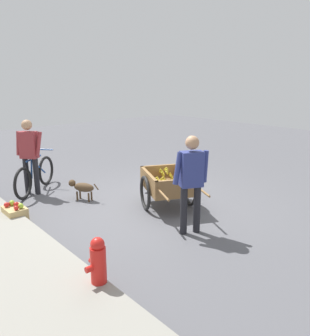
# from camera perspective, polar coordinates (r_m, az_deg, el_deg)

# --- Properties ---
(ground_plane) EXTENTS (24.00, 24.00, 0.00)m
(ground_plane) POSITION_cam_1_polar(r_m,az_deg,el_deg) (6.58, -1.41, -6.26)
(ground_plane) COLOR #56565B
(fruit_cart) EXTENTS (1.82, 1.40, 0.73)m
(fruit_cart) POSITION_cam_1_polar(r_m,az_deg,el_deg) (6.37, 2.20, -2.83)
(fruit_cart) COLOR olive
(fruit_cart) RESTS_ON ground
(vendor_person) EXTENTS (0.33, 0.54, 1.55)m
(vendor_person) POSITION_cam_1_polar(r_m,az_deg,el_deg) (5.19, 6.08, -1.44)
(vendor_person) COLOR black
(vendor_person) RESTS_ON ground
(bicycle) EXTENTS (1.11, 1.31, 0.85)m
(bicycle) POSITION_cam_1_polar(r_m,az_deg,el_deg) (7.70, -19.37, -1.21)
(bicycle) COLOR black
(bicycle) RESTS_ON ground
(cyclist_person) EXTENTS (0.42, 0.43, 1.56)m
(cyclist_person) POSITION_cam_1_polar(r_m,az_deg,el_deg) (7.44, -20.29, 2.75)
(cyclist_person) COLOR black
(cyclist_person) RESTS_ON ground
(dog) EXTENTS (0.61, 0.38, 0.40)m
(dog) POSITION_cam_1_polar(r_m,az_deg,el_deg) (6.93, -12.07, -3.14)
(dog) COLOR #4C3823
(dog) RESTS_ON ground
(fire_hydrant) EXTENTS (0.25, 0.25, 0.67)m
(fire_hydrant) POSITION_cam_1_polar(r_m,az_deg,el_deg) (4.03, -9.48, -15.69)
(fire_hydrant) COLOR red
(fire_hydrant) RESTS_ON ground
(plastic_bucket) EXTENTS (0.26, 0.26, 0.29)m
(plastic_bucket) POSITION_cam_1_polar(r_m,az_deg,el_deg) (8.10, 1.17, -1.13)
(plastic_bucket) COLOR #1966B2
(plastic_bucket) RESTS_ON ground
(apple_crate) EXTENTS (0.44, 0.32, 0.31)m
(apple_crate) POSITION_cam_1_polar(r_m,az_deg,el_deg) (6.39, -22.37, -6.87)
(apple_crate) COLOR tan
(apple_crate) RESTS_ON ground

